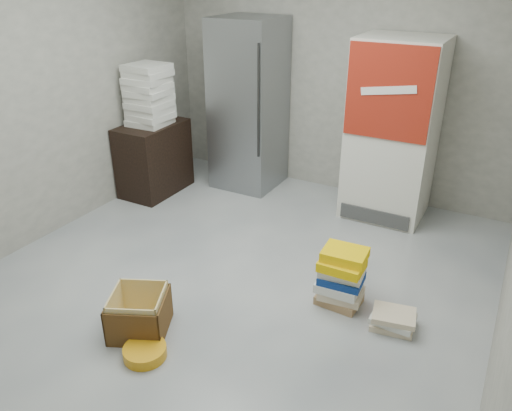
{
  "coord_description": "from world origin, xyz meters",
  "views": [
    {
      "loc": [
        1.86,
        -2.72,
        2.4
      ],
      "look_at": [
        -0.02,
        0.7,
        0.5
      ],
      "focal_mm": 35.0,
      "sensor_mm": 36.0,
      "label": 1
    }
  ],
  "objects_px": {
    "wood_shelf": "(154,158)",
    "coke_cooler": "(393,130)",
    "steel_fridge": "(249,105)",
    "cardboard_box": "(139,315)",
    "phonebook_stack_main": "(341,278)"
  },
  "relations": [
    {
      "from": "wood_shelf",
      "to": "phonebook_stack_main",
      "type": "xyz_separation_m",
      "value": [
        2.63,
        -1.02,
        -0.16
      ]
    },
    {
      "from": "wood_shelf",
      "to": "phonebook_stack_main",
      "type": "distance_m",
      "value": 2.82
    },
    {
      "from": "steel_fridge",
      "to": "phonebook_stack_main",
      "type": "xyz_separation_m",
      "value": [
        1.8,
        -1.75,
        -0.71
      ]
    },
    {
      "from": "coke_cooler",
      "to": "phonebook_stack_main",
      "type": "xyz_separation_m",
      "value": [
        0.15,
        -1.74,
        -0.67
      ]
    },
    {
      "from": "wood_shelf",
      "to": "coke_cooler",
      "type": "bearing_deg",
      "value": 16.28
    },
    {
      "from": "phonebook_stack_main",
      "to": "coke_cooler",
      "type": "bearing_deg",
      "value": 97.05
    },
    {
      "from": "steel_fridge",
      "to": "wood_shelf",
      "type": "relative_size",
      "value": 2.37
    },
    {
      "from": "steel_fridge",
      "to": "cardboard_box",
      "type": "relative_size",
      "value": 3.65
    },
    {
      "from": "steel_fridge",
      "to": "phonebook_stack_main",
      "type": "relative_size",
      "value": 3.99
    },
    {
      "from": "wood_shelf",
      "to": "cardboard_box",
      "type": "height_order",
      "value": "wood_shelf"
    },
    {
      "from": "steel_fridge",
      "to": "coke_cooler",
      "type": "height_order",
      "value": "steel_fridge"
    },
    {
      "from": "steel_fridge",
      "to": "phonebook_stack_main",
      "type": "height_order",
      "value": "steel_fridge"
    },
    {
      "from": "coke_cooler",
      "to": "steel_fridge",
      "type": "bearing_deg",
      "value": 179.82
    },
    {
      "from": "coke_cooler",
      "to": "cardboard_box",
      "type": "xyz_separation_m",
      "value": [
        -1.0,
        -2.73,
        -0.77
      ]
    },
    {
      "from": "steel_fridge",
      "to": "phonebook_stack_main",
      "type": "distance_m",
      "value": 2.61
    }
  ]
}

